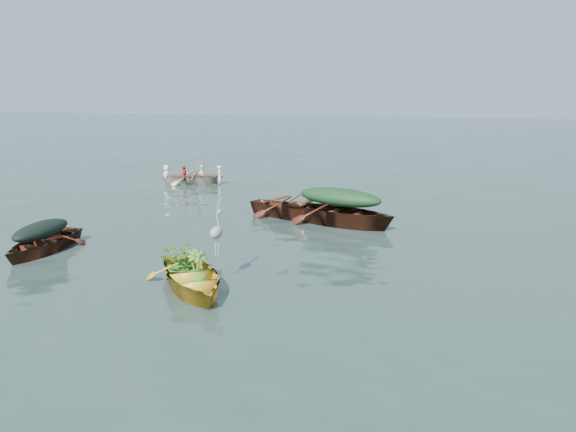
# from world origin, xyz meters

# --- Properties ---
(ground) EXTENTS (140.00, 140.00, 0.00)m
(ground) POSITION_xyz_m (0.00, 0.00, 0.00)
(ground) COLOR #2C3E38
(ground) RESTS_ON ground
(yellow_dinghy) EXTENTS (3.32, 3.60, 0.94)m
(yellow_dinghy) POSITION_xyz_m (-0.04, -1.58, 0.00)
(yellow_dinghy) COLOR gold
(yellow_dinghy) RESTS_ON ground
(dark_covered_boat) EXTENTS (1.34, 3.38, 0.81)m
(dark_covered_boat) POSITION_xyz_m (-4.61, -0.18, 0.00)
(dark_covered_boat) COLOR #4E2512
(dark_covered_boat) RESTS_ON ground
(green_tarp_boat) EXTENTS (4.95, 2.83, 1.13)m
(green_tarp_boat) POSITION_xyz_m (1.77, 4.48, 0.00)
(green_tarp_boat) COLOR #4A1F11
(green_tarp_boat) RESTS_ON ground
(open_wooden_boat) EXTENTS (4.42, 2.62, 0.98)m
(open_wooden_boat) POSITION_xyz_m (0.30, 4.95, 0.00)
(open_wooden_boat) COLOR #5A1F16
(open_wooden_boat) RESTS_ON ground
(rowed_boat) EXTENTS (3.64, 2.19, 0.79)m
(rowed_boat) POSITION_xyz_m (-5.35, 9.93, 0.00)
(rowed_boat) COLOR beige
(rowed_boat) RESTS_ON ground
(dark_tarp_cover) EXTENTS (0.73, 1.86, 0.40)m
(dark_tarp_cover) POSITION_xyz_m (-4.61, -0.18, 0.61)
(dark_tarp_cover) COLOR black
(dark_tarp_cover) RESTS_ON dark_covered_boat
(green_tarp_cover) EXTENTS (2.73, 1.56, 0.52)m
(green_tarp_cover) POSITION_xyz_m (1.77, 4.48, 0.82)
(green_tarp_cover) COLOR black
(green_tarp_cover) RESTS_ON green_tarp_boat
(thwart_benches) EXTENTS (2.25, 1.43, 0.04)m
(thwart_benches) POSITION_xyz_m (0.30, 4.95, 0.51)
(thwart_benches) COLOR #4F2A12
(thwart_benches) RESTS_ON open_wooden_boat
(heron) EXTENTS (0.47, 0.49, 0.92)m
(heron) POSITION_xyz_m (0.35, -1.20, 0.93)
(heron) COLOR #9FA1A7
(heron) RESTS_ON yellow_dinghy
(dinghy_weeds) EXTENTS (1.11, 1.14, 0.60)m
(dinghy_weeds) POSITION_xyz_m (-0.37, -1.14, 0.77)
(dinghy_weeds) COLOR #2B661A
(dinghy_weeds) RESTS_ON yellow_dinghy
(rowers) EXTENTS (2.62, 1.73, 0.76)m
(rowers) POSITION_xyz_m (-5.35, 9.93, 0.77)
(rowers) COLOR white
(rowers) RESTS_ON rowed_boat
(oars) EXTENTS (1.46, 2.65, 0.06)m
(oars) POSITION_xyz_m (-5.35, 9.93, 0.42)
(oars) COLOR brown
(oars) RESTS_ON rowed_boat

